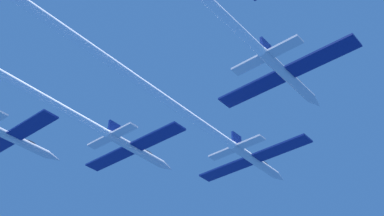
{
  "coord_description": "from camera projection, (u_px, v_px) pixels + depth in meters",
  "views": [
    {
      "loc": [
        33.51,
        -54.63,
        -36.99
      ],
      "look_at": [
        0.33,
        -14.87,
        0.46
      ],
      "focal_mm": 46.57,
      "sensor_mm": 36.0,
      "label": 1
    }
  ],
  "objects": [
    {
      "name": "jet_lead",
      "position": [
        178.0,
        108.0,
        62.0
      ],
      "size": [
        18.24,
        59.46,
        3.02
      ],
      "color": "silver"
    },
    {
      "name": "jet_left_wing",
      "position": [
        34.0,
        93.0,
        61.59
      ],
      "size": [
        18.24,
        60.76,
        3.02
      ],
      "color": "silver"
    }
  ]
}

